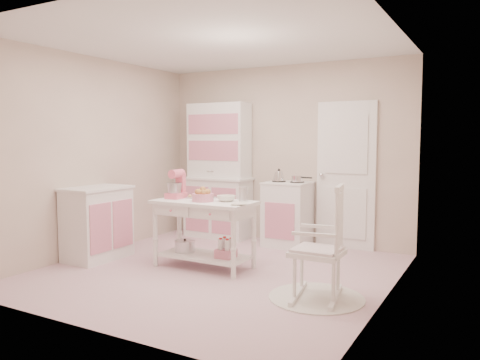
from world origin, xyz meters
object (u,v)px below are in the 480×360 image
object	(u,v)px
stove	(288,214)
bread_basket	(203,197)
hutch	(218,170)
rocking_chair	(317,242)
base_cabinet	(97,223)
work_table	(204,234)
stand_mixer	(176,185)

from	to	relation	value
stove	bread_basket	size ratio (longest dim) A/B	3.68
hutch	rocking_chair	bearing A→B (deg)	-40.15
base_cabinet	bread_basket	bearing A→B (deg)	10.77
stove	bread_basket	world-z (taller)	stove
work_table	hutch	bearing A→B (deg)	116.48
stand_mixer	bread_basket	size ratio (longest dim) A/B	1.36
bread_basket	hutch	bearing A→B (deg)	116.34
work_table	bread_basket	bearing A→B (deg)	-68.20
rocking_chair	work_table	bearing A→B (deg)	155.82
base_cabinet	hutch	bearing A→B (deg)	71.95
hutch	stove	size ratio (longest dim) A/B	2.26
bread_basket	stove	bearing A→B (deg)	76.13
stove	work_table	world-z (taller)	stove
hutch	stand_mixer	bearing A→B (deg)	-76.72
work_table	bread_basket	xyz separation A→B (m)	(0.02, -0.05, 0.45)
base_cabinet	bread_basket	size ratio (longest dim) A/B	3.68
stove	rocking_chair	size ratio (longest dim) A/B	0.84
bread_basket	stand_mixer	bearing A→B (deg)	170.96
work_table	stand_mixer	bearing A→B (deg)	177.27
stove	bread_basket	xyz separation A→B (m)	(-0.39, -1.58, 0.39)
work_table	stand_mixer	world-z (taller)	stand_mixer
stove	work_table	distance (m)	1.59
hutch	rocking_chair	size ratio (longest dim) A/B	1.89
bread_basket	base_cabinet	bearing A→B (deg)	-169.23
work_table	bread_basket	size ratio (longest dim) A/B	4.80
base_cabinet	stand_mixer	distance (m)	1.16
rocking_chair	stand_mixer	bearing A→B (deg)	158.15
hutch	rocking_chair	xyz separation A→B (m)	(2.33, -1.97, -0.49)
rocking_chair	bread_basket	xyz separation A→B (m)	(-1.52, 0.33, 0.30)
hutch	bread_basket	xyz separation A→B (m)	(0.81, -1.63, -0.19)
base_cabinet	bread_basket	xyz separation A→B (m)	(1.43, 0.27, 0.39)
stand_mixer	bread_basket	world-z (taller)	stand_mixer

